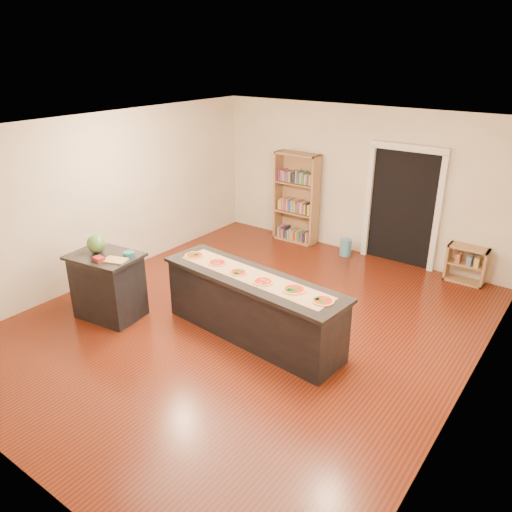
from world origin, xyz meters
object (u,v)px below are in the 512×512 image
Objects in this scene: bookshelf at (296,198)px; waste_bin at (346,247)px; low_shelf at (466,264)px; watermelon at (96,244)px; kitchen_island at (252,307)px; side_counter at (108,286)px.

waste_bin is at bearing -4.90° from bookshelf.
bookshelf is 3.47m from low_shelf.
watermelon is at bearing -114.74° from waste_bin.
kitchen_island is 3.87m from bookshelf.
bookshelf is (-1.51, 3.54, 0.45)m from kitchen_island.
side_counter is at bearing -97.38° from bookshelf.
low_shelf is 6.06m from watermelon.
watermelon is (-0.16, 0.00, 0.62)m from side_counter.
side_counter is at bearing -0.74° from watermelon.
bookshelf reaches higher than kitchen_island.
side_counter reaches higher than waste_bin.
low_shelf is (3.98, 4.35, -0.17)m from side_counter.
low_shelf is 2.21m from waste_bin.
side_counter reaches higher than low_shelf.
waste_bin is (-0.29, 3.43, -0.30)m from kitchen_island.
side_counter is 0.55× the size of bookshelf.
kitchen_island is at bearing 13.47° from side_counter.
waste_bin is at bearing 59.68° from side_counter.
side_counter reaches higher than kitchen_island.
bookshelf is 4.39m from watermelon.
kitchen_island is 2.21m from side_counter.
bookshelf reaches higher than watermelon.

